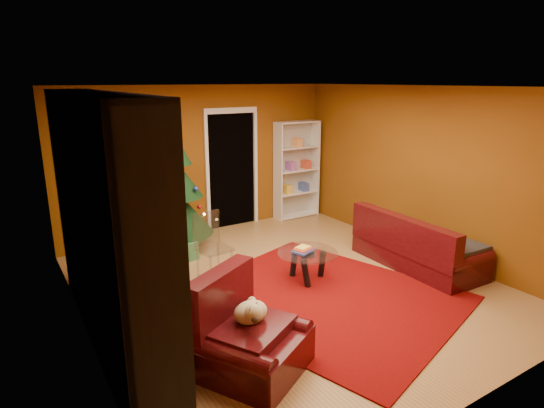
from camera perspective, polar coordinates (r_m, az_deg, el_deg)
floor at (r=6.23m, az=2.00°, el=-10.41°), size 5.00×5.50×0.05m
ceiling at (r=5.61m, az=2.26°, el=14.75°), size 5.00×5.50×0.05m
wall_back at (r=8.17m, az=-8.98°, el=5.43°), size 5.00×0.05×2.60m
wall_left at (r=4.87m, az=-23.23°, el=-2.44°), size 0.05×5.50×2.60m
wall_right at (r=7.47m, az=18.35°, el=3.91°), size 0.05×5.50×2.60m
doorway at (r=8.43m, az=-5.04°, el=4.14°), size 1.06×0.60×2.16m
rug at (r=5.93m, az=6.54°, el=-11.58°), size 3.47×3.77×0.02m
media_unit at (r=4.86m, az=-20.21°, el=-2.31°), size 0.59×3.37×2.57m
christmas_tree at (r=7.36m, az=-12.29°, el=2.15°), size 1.29×1.29×2.16m
gift_box_teal at (r=6.78m, az=-17.96°, el=-7.53°), size 0.31×0.31×0.27m
gift_box_green at (r=7.16m, az=-10.66°, el=-5.72°), size 0.30×0.30×0.28m
gift_box_red at (r=8.07m, az=-12.24°, el=-3.54°), size 0.29×0.29×0.23m
white_bookshelf at (r=9.01m, az=3.11°, el=4.26°), size 0.91×0.33×1.96m
armchair at (r=4.43m, az=-2.46°, el=-15.97°), size 1.33×1.33×0.77m
dog at (r=4.39m, az=-2.71°, el=-13.41°), size 0.49×0.45×0.25m
sofa at (r=7.05m, az=17.90°, el=-4.22°), size 0.92×1.94×0.82m
coffee_table at (r=6.30m, az=4.43°, el=-7.73°), size 1.04×1.04×0.51m
acrylic_chair at (r=6.39m, az=-7.27°, el=-5.61°), size 0.47×0.51×0.82m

